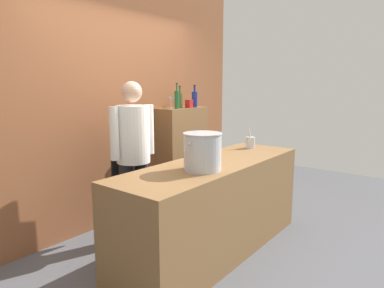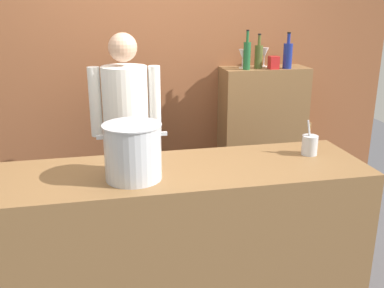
# 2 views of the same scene
# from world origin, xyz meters

# --- Properties ---
(brick_back_panel) EXTENTS (4.40, 0.10, 3.00)m
(brick_back_panel) POSITION_xyz_m (0.00, 1.40, 1.50)
(brick_back_panel) COLOR brown
(brick_back_panel) RESTS_ON ground_plane
(prep_counter) EXTENTS (2.26, 0.70, 0.90)m
(prep_counter) POSITION_xyz_m (0.00, 0.00, 0.45)
(prep_counter) COLOR brown
(prep_counter) RESTS_ON ground_plane
(bar_cabinet) EXTENTS (0.76, 0.32, 1.32)m
(bar_cabinet) POSITION_xyz_m (0.95, 1.19, 0.66)
(bar_cabinet) COLOR brown
(bar_cabinet) RESTS_ON ground_plane
(chef) EXTENTS (0.53, 0.37, 1.66)m
(chef) POSITION_xyz_m (-0.30, 0.80, 0.96)
(chef) COLOR black
(chef) RESTS_ON ground_plane
(stockpot_large) EXTENTS (0.39, 0.33, 0.32)m
(stockpot_large) POSITION_xyz_m (-0.32, -0.10, 1.06)
(stockpot_large) COLOR #B7BABF
(stockpot_large) RESTS_ON prep_counter
(utensil_crock) EXTENTS (0.10, 0.10, 0.23)m
(utensil_crock) POSITION_xyz_m (0.86, 0.08, 0.97)
(utensil_crock) COLOR #B7BABF
(utensil_crock) RESTS_ON prep_counter
(wine_bottle_olive) EXTENTS (0.07, 0.07, 0.29)m
(wine_bottle_olive) POSITION_xyz_m (0.88, 1.16, 1.43)
(wine_bottle_olive) COLOR #475123
(wine_bottle_olive) RESTS_ON bar_cabinet
(wine_bottle_cobalt) EXTENTS (0.08, 0.08, 0.31)m
(wine_bottle_cobalt) POSITION_xyz_m (1.11, 1.10, 1.43)
(wine_bottle_cobalt) COLOR navy
(wine_bottle_cobalt) RESTS_ON bar_cabinet
(wine_bottle_green) EXTENTS (0.06, 0.06, 0.33)m
(wine_bottle_green) POSITION_xyz_m (0.75, 1.10, 1.44)
(wine_bottle_green) COLOR #1E592D
(wine_bottle_green) RESTS_ON bar_cabinet
(wine_glass_wide) EXTENTS (0.08, 0.08, 0.17)m
(wine_glass_wide) POSITION_xyz_m (0.96, 1.25, 1.43)
(wine_glass_wide) COLOR silver
(wine_glass_wide) RESTS_ON bar_cabinet
(wine_glass_tall) EXTENTS (0.07, 0.07, 0.16)m
(wine_glass_tall) POSITION_xyz_m (0.74, 1.20, 1.43)
(wine_glass_tall) COLOR silver
(wine_glass_tall) RESTS_ON bar_cabinet
(spice_tin_red) EXTENTS (0.08, 0.08, 0.11)m
(spice_tin_red) POSITION_xyz_m (0.99, 1.09, 1.37)
(spice_tin_red) COLOR red
(spice_tin_red) RESTS_ON bar_cabinet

